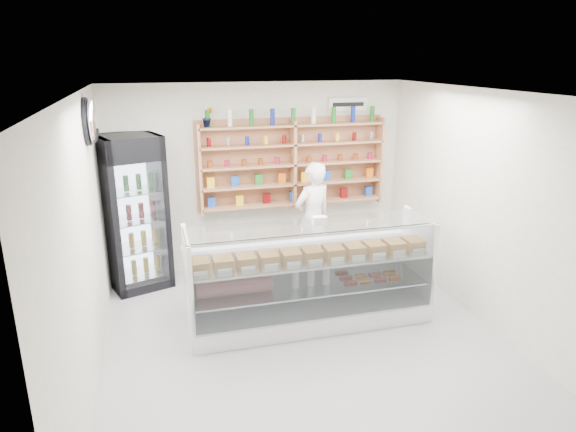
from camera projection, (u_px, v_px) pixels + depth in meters
name	position (u px, v px, depth m)	size (l,w,h in m)	color
room	(307.00, 227.00, 5.50)	(5.00, 5.00, 5.00)	#A5A5AA
display_counter	(309.00, 295.00, 6.29)	(2.93, 0.88, 1.28)	white
shop_worker	(313.00, 219.00, 7.55)	(0.62, 0.41, 1.71)	white
drinks_cooler	(134.00, 212.00, 7.10)	(0.98, 0.96, 2.15)	black
wall_shelving	(293.00, 164.00, 7.72)	(2.84, 0.28, 1.33)	#AB7650
potted_plant	(208.00, 117.00, 7.19)	(0.15, 0.12, 0.28)	#1E6626
security_mirror	(92.00, 122.00, 5.75)	(0.15, 0.50, 0.50)	silver
wall_sign	(348.00, 104.00, 7.81)	(0.62, 0.03, 0.20)	white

